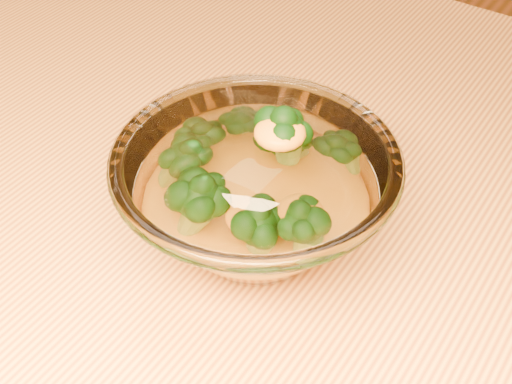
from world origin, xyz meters
TOP-DOWN VIEW (x-y plane):
  - table at (0.00, 0.00)m, footprint 1.20×0.80m
  - glass_bowl at (0.05, -0.01)m, footprint 0.19×0.19m
  - cheese_sauce at (0.05, -0.01)m, footprint 0.11×0.11m
  - broccoli_heap at (0.04, -0.00)m, footprint 0.13×0.12m

SIDE VIEW (x-z plane):
  - table at x=0.00m, z-range 0.28..1.03m
  - cheese_sauce at x=0.05m, z-range 0.76..0.79m
  - glass_bowl at x=0.05m, z-range 0.75..0.83m
  - broccoli_heap at x=0.04m, z-range 0.77..0.84m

